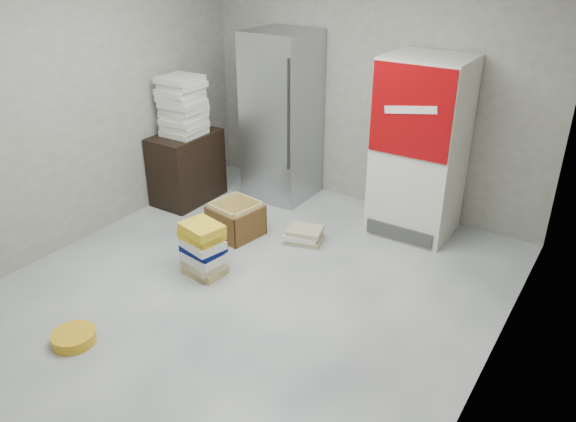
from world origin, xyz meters
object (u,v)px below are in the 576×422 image
(steel_fridge, at_px, (282,117))
(coke_cooler, at_px, (420,148))
(cardboard_box, at_px, (236,221))
(phonebook_stack_main, at_px, (203,249))
(wood_shelf, at_px, (187,167))

(steel_fridge, xyz_separation_m, coke_cooler, (1.65, -0.01, -0.05))
(coke_cooler, relative_size, cardboard_box, 3.51)
(steel_fridge, bearing_deg, phonebook_stack_main, -78.04)
(phonebook_stack_main, height_order, cardboard_box, phonebook_stack_main)
(coke_cooler, bearing_deg, phonebook_stack_main, -123.73)
(cardboard_box, bearing_deg, phonebook_stack_main, -64.76)
(coke_cooler, xyz_separation_m, wood_shelf, (-2.48, -0.72, -0.50))
(steel_fridge, relative_size, wood_shelf, 2.37)
(wood_shelf, distance_m, cardboard_box, 1.11)
(phonebook_stack_main, bearing_deg, coke_cooler, 63.74)
(coke_cooler, bearing_deg, wood_shelf, -163.72)
(phonebook_stack_main, bearing_deg, cardboard_box, 113.84)
(wood_shelf, bearing_deg, steel_fridge, 41.31)
(wood_shelf, xyz_separation_m, cardboard_box, (1.01, -0.39, -0.25))
(steel_fridge, relative_size, cardboard_box, 3.70)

